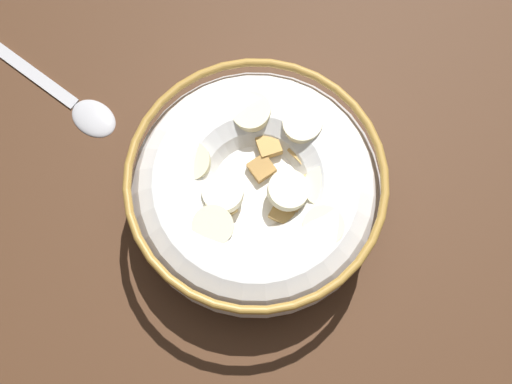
{
  "coord_description": "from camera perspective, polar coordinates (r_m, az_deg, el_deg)",
  "views": [
    {
      "loc": [
        -12.18,
        -3.94,
        49.16
      ],
      "look_at": [
        0.0,
        0.0,
        3.0
      ],
      "focal_mm": 46.0,
      "sensor_mm": 36.0,
      "label": 1
    }
  ],
  "objects": [
    {
      "name": "ground_plane",
      "position": [
        0.52,
        0.0,
        -1.18
      ],
      "size": [
        116.3,
        116.3,
        2.0
      ],
      "primitive_type": "cube",
      "color": "#472B19"
    },
    {
      "name": "cereal_bowl",
      "position": [
        0.47,
        0.03,
        0.16
      ],
      "size": [
        18.33,
        18.33,
        6.68
      ],
      "color": "white",
      "rests_on": "ground_plane"
    },
    {
      "name": "spoon",
      "position": [
        0.55,
        -15.89,
        7.68
      ],
      "size": [
        6.78,
        15.24,
        0.8
      ],
      "color": "#B7B7BC",
      "rests_on": "ground_plane"
    }
  ]
}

